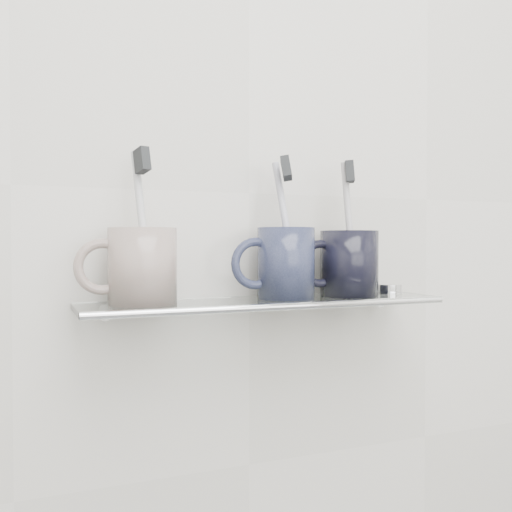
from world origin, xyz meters
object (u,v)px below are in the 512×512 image
mug_center (286,263)px  shelf_glass (266,302)px  mug_left (143,266)px  mug_right (349,263)px

mug_center → shelf_glass: bearing=-159.8°
shelf_glass → mug_left: size_ratio=5.19×
shelf_glass → mug_center: size_ratio=5.07×
shelf_glass → mug_center: bearing=8.7°
mug_right → mug_left: bearing=174.2°
shelf_glass → mug_left: (-0.17, 0.00, 0.05)m
shelf_glass → mug_right: bearing=2.1°
shelf_glass → mug_left: 0.18m
shelf_glass → mug_right: size_ratio=5.26×
mug_left → mug_right: size_ratio=1.01×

